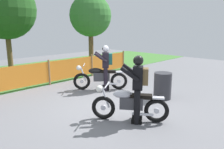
% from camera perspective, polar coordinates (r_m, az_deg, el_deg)
% --- Properties ---
extents(ground, '(24.00, 24.00, 0.02)m').
position_cam_1_polar(ground, '(6.78, -0.65, -8.10)').
color(ground, slate).
extents(grass_verge, '(24.00, 5.92, 0.01)m').
position_cam_1_polar(grass_verge, '(12.04, -23.01, 0.12)').
color(grass_verge, '#427A33').
rests_on(grass_verge, ground).
extents(barrier_fence, '(9.31, 0.08, 1.05)m').
position_cam_1_polar(barrier_fence, '(9.32, -16.06, 0.64)').
color(barrier_fence, olive).
rests_on(barrier_fence, ground).
extents(tree_near_left, '(3.24, 3.24, 4.90)m').
position_cam_1_polar(tree_near_left, '(13.53, -26.10, 15.03)').
color(tree_near_left, brown).
rests_on(tree_near_left, ground).
extents(tree_near_right, '(2.38, 2.38, 4.16)m').
position_cam_1_polar(tree_near_right, '(12.92, -5.65, 14.94)').
color(tree_near_right, brown).
rests_on(tree_near_right, ground).
extents(motorcycle_lead, '(1.21, 1.68, 0.93)m').
position_cam_1_polar(motorcycle_lead, '(5.59, 4.46, -7.62)').
color(motorcycle_lead, black).
rests_on(motorcycle_lead, ground).
extents(motorcycle_trailing, '(1.55, 1.52, 0.98)m').
position_cam_1_polar(motorcycle_trailing, '(8.31, -3.16, -0.77)').
color(motorcycle_trailing, black).
rests_on(motorcycle_trailing, ground).
extents(rider_lead, '(0.72, 0.79, 1.69)m').
position_cam_1_polar(rider_lead, '(5.43, 6.81, -2.77)').
color(rider_lead, black).
rests_on(rider_lead, ground).
extents(rider_trailing, '(0.77, 0.76, 1.69)m').
position_cam_1_polar(rider_trailing, '(8.21, -1.63, 2.50)').
color(rider_trailing, black).
rests_on(rider_trailing, ground).
extents(oil_drum, '(0.58, 0.58, 0.88)m').
position_cam_1_polar(oil_drum, '(7.46, 13.06, -2.87)').
color(oil_drum, '#2D2D33').
rests_on(oil_drum, ground).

